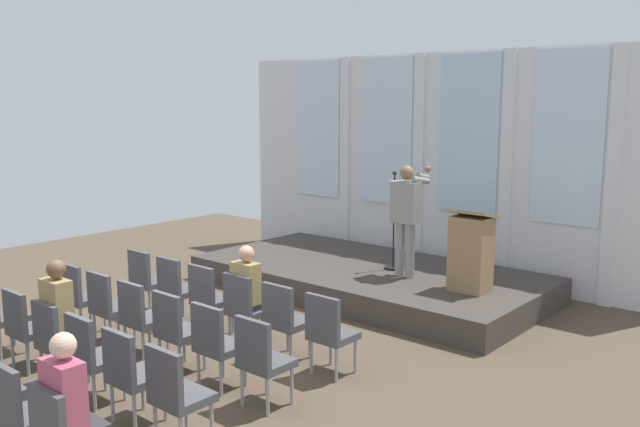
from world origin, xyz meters
name	(u,v)px	position (x,y,z in m)	size (l,w,h in m)	color
ground_plane	(152,367)	(0.00, 0.00, 0.00)	(15.25, 15.25, 0.00)	brown
rear_partition	(429,161)	(0.04, 5.86, 1.98)	(8.25, 0.14, 3.84)	silver
stage_platform	(369,278)	(0.00, 4.18, 0.20)	(5.52, 2.78, 0.40)	#3F3833
speaker	(406,212)	(0.78, 4.04, 1.38)	(0.52, 0.69, 1.68)	gray
mic_stand	(393,248)	(0.38, 4.30, 0.74)	(0.28, 0.28, 1.55)	black
lectern	(471,252)	(1.90, 3.97, 0.95)	(0.60, 0.48, 1.16)	#93724C
chair_r0_c0	(146,278)	(-1.70, 1.14, 0.53)	(0.46, 0.44, 0.94)	#99999E
chair_r0_c1	(176,286)	(-1.02, 1.14, 0.53)	(0.46, 0.44, 0.94)	#99999E
chair_r0_c2	(208,295)	(-0.34, 1.14, 0.53)	(0.46, 0.44, 0.94)	#99999E
chair_r0_c3	(244,305)	(0.34, 1.14, 0.53)	(0.46, 0.44, 0.94)	#99999E
audience_r0_c3	(249,290)	(0.34, 1.23, 0.71)	(0.36, 0.39, 1.28)	#2D2D33
chair_r0_c4	(284,317)	(1.02, 1.14, 0.53)	(0.46, 0.44, 0.94)	#99999E
chair_r0_c5	(329,329)	(1.70, 1.14, 0.53)	(0.46, 0.44, 0.94)	#99999E
chair_r1_c0	(79,293)	(-1.70, 0.10, 0.53)	(0.46, 0.44, 0.94)	#99999E
chair_r1_c1	(108,303)	(-1.02, 0.10, 0.53)	(0.46, 0.44, 0.94)	#99999E
chair_r1_c2	(140,314)	(-0.34, 0.10, 0.53)	(0.46, 0.44, 0.94)	#99999E
chair_r1_c3	(176,327)	(0.34, 0.10, 0.53)	(0.46, 0.44, 0.94)	#99999E
chair_r1_c4	(216,341)	(1.02, 0.10, 0.53)	(0.46, 0.44, 0.94)	#99999E
chair_r1_c5	(261,356)	(1.70, 0.10, 0.53)	(0.46, 0.44, 0.94)	#99999E
chair_r2_c1	(26,324)	(-1.02, -0.95, 0.53)	(0.46, 0.44, 0.94)	#99999E
chair_r2_c2	(56,338)	(-0.34, -0.95, 0.53)	(0.46, 0.44, 0.94)	#99999E
audience_r2_c2	(62,315)	(-0.34, -0.87, 0.76)	(0.36, 0.39, 1.38)	#2D2D33
chair_r2_c3	(91,353)	(0.34, -0.95, 0.53)	(0.46, 0.44, 0.94)	#99999E
chair_r2_c4	(130,370)	(1.02, -0.95, 0.53)	(0.46, 0.44, 0.94)	#99999E
chair_r2_c5	(175,390)	(1.70, -0.95, 0.53)	(0.46, 0.44, 0.94)	#99999E
chair_r3_c4	(20,409)	(1.02, -2.00, 0.53)	(0.46, 0.44, 0.94)	#99999E
audience_r3_c5	(71,406)	(1.70, -1.92, 0.74)	(0.36, 0.39, 1.33)	#2D2D33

